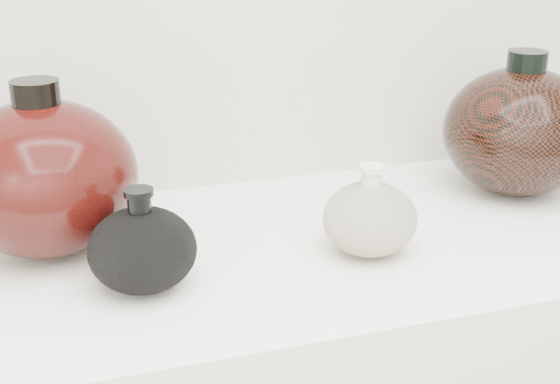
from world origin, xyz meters
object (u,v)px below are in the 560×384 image
object	(u,v)px
black_gourd_vase	(142,249)
cream_gourd_vase	(370,218)
right_round_pot	(519,131)
left_round_pot	(45,177)

from	to	relation	value
black_gourd_vase	cream_gourd_vase	bearing A→B (deg)	1.61
cream_gourd_vase	right_round_pot	distance (m)	0.35
cream_gourd_vase	right_round_pot	xyz separation A→B (m)	(0.31, 0.14, 0.05)
cream_gourd_vase	right_round_pot	bearing A→B (deg)	23.76
cream_gourd_vase	left_round_pot	distance (m)	0.42
left_round_pot	right_round_pot	distance (m)	0.71
cream_gourd_vase	right_round_pot	size ratio (longest dim) A/B	0.51
black_gourd_vase	right_round_pot	xyz separation A→B (m)	(0.61, 0.15, 0.05)
cream_gourd_vase	black_gourd_vase	bearing A→B (deg)	-178.39
left_round_pot	right_round_pot	world-z (taller)	left_round_pot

